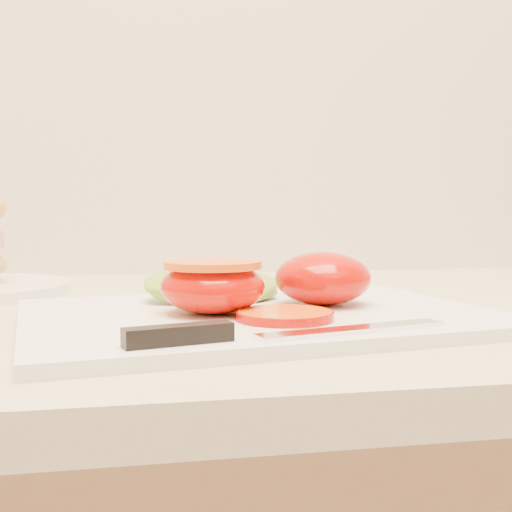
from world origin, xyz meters
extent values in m
cube|color=white|center=(-0.42, 1.56, 0.94)|extent=(0.42, 0.33, 0.01)
ellipsoid|color=#C50900|center=(-0.36, 1.59, 0.96)|extent=(0.09, 0.09, 0.05)
ellipsoid|color=#C50900|center=(-0.46, 1.56, 0.96)|extent=(0.09, 0.09, 0.04)
cylinder|color=#E1400A|center=(-0.46, 1.56, 0.98)|extent=(0.08, 0.08, 0.01)
cylinder|color=orange|center=(-0.41, 1.51, 0.94)|extent=(0.07, 0.07, 0.01)
ellipsoid|color=#81B630|center=(-0.45, 1.64, 0.95)|extent=(0.16, 0.13, 0.03)
cube|color=silver|center=(-0.38, 1.46, 0.94)|extent=(0.14, 0.05, 0.00)
cube|color=black|center=(-0.50, 1.44, 0.95)|extent=(0.07, 0.03, 0.01)
camera|label=1|loc=(-0.52, 1.04, 1.02)|focal=45.00mm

